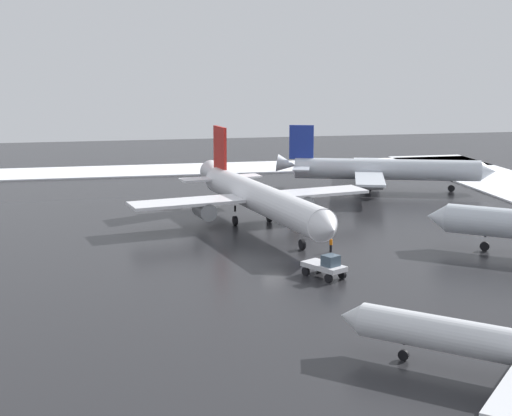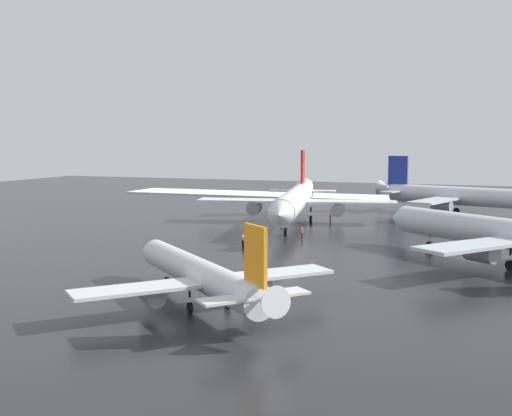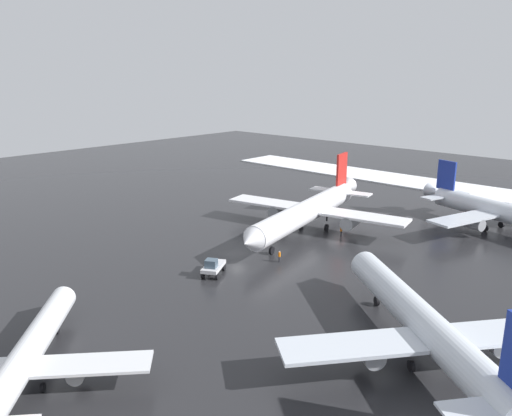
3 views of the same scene
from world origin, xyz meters
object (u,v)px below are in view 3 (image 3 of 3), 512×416
at_px(airplane_far_rear, 425,324).
at_px(ground_crew_beside_wing, 279,256).
at_px(airplane_foreground_jet, 507,213).
at_px(ground_crew_mid_apron, 341,231).
at_px(pushback_tug, 213,266).
at_px(airplane_distant_tail, 308,211).
at_px(airplane_parked_starboard, 26,355).

distance_m(airplane_far_rear, ground_crew_beside_wing, 28.27).
relative_size(airplane_foreground_jet, ground_crew_mid_apron, 20.35).
height_order(airplane_foreground_jet, pushback_tug, airplane_foreground_jet).
bearing_deg(ground_crew_mid_apron, airplane_far_rear, -66.64).
bearing_deg(ground_crew_mid_apron, airplane_distant_tail, 179.17).
distance_m(airplane_foreground_jet, ground_crew_beside_wing, 41.79).
xyz_separation_m(airplane_distant_tail, airplane_foreground_jet, (22.78, -25.00, -0.40)).
distance_m(airplane_distant_tail, airplane_foreground_jet, 33.83).
height_order(pushback_tug, ground_crew_beside_wing, pushback_tug).
bearing_deg(ground_crew_mid_apron, airplane_foreground_jet, 24.51).
height_order(airplane_foreground_jet, ground_crew_beside_wing, airplane_foreground_jet).
xyz_separation_m(airplane_distant_tail, ground_crew_mid_apron, (2.10, -5.41, -2.93)).
bearing_deg(ground_crew_beside_wing, airplane_distant_tail, 83.69).
height_order(airplane_distant_tail, airplane_far_rear, airplane_distant_tail).
height_order(ground_crew_mid_apron, ground_crew_beside_wing, same).
height_order(airplane_distant_tail, ground_crew_beside_wing, airplane_distant_tail).
xyz_separation_m(airplane_parked_starboard, airplane_far_rear, (27.51, -23.87, 0.85)).
xyz_separation_m(airplane_distant_tail, airplane_far_rear, (-23.96, -31.84, -0.43)).
bearing_deg(airplane_far_rear, ground_crew_beside_wing, 17.46).
bearing_deg(airplane_far_rear, airplane_foreground_jet, -43.67).
bearing_deg(airplane_foreground_jet, airplane_far_rear, -64.03).
xyz_separation_m(airplane_distant_tail, ground_crew_beside_wing, (-14.08, -5.48, -2.93)).
bearing_deg(airplane_distant_tail, airplane_foreground_jet, 120.82).
relative_size(airplane_distant_tail, ground_crew_beside_wing, 23.10).
bearing_deg(ground_crew_mid_apron, airplane_parked_starboard, -109.31).
height_order(airplane_far_rear, ground_crew_mid_apron, airplane_far_rear).
height_order(airplane_parked_starboard, ground_crew_beside_wing, airplane_parked_starboard).
height_order(airplane_parked_starboard, ground_crew_mid_apron, airplane_parked_starboard).
xyz_separation_m(airplane_parked_starboard, pushback_tug, (27.54, 5.97, -1.34)).
height_order(airplane_parked_starboard, pushback_tug, airplane_parked_starboard).
bearing_deg(pushback_tug, ground_crew_beside_wing, 130.99).
distance_m(airplane_parked_starboard, pushback_tug, 28.21).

